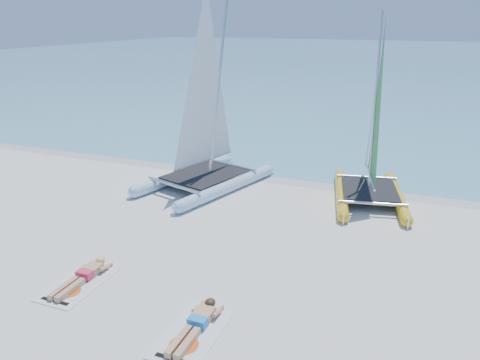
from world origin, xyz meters
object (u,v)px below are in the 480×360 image
at_px(towel_a, 79,284).
at_px(catamaran_yellow, 373,140).
at_px(catamaran_blue, 206,127).
at_px(towel_b, 192,334).
at_px(sunbather_b, 197,323).
at_px(sunbather_a, 84,275).

bearing_deg(towel_a, catamaran_yellow, 56.45).
relative_size(catamaran_blue, towel_a, 3.87).
distance_m(catamaran_blue, towel_b, 8.62).
xyz_separation_m(catamaran_blue, towel_b, (3.29, -7.67, -2.13)).
height_order(catamaran_yellow, sunbather_b, catamaran_yellow).
distance_m(towel_a, sunbather_b, 3.23).
bearing_deg(sunbather_b, towel_a, 171.83).
xyz_separation_m(catamaran_yellow, towel_b, (-2.19, -8.76, -1.91)).
bearing_deg(towel_a, towel_b, -11.52).
xyz_separation_m(towel_a, sunbather_b, (3.19, -0.46, 0.11)).
relative_size(catamaran_blue, sunbather_b, 4.15).
distance_m(catamaran_blue, sunbather_b, 8.42).
height_order(catamaran_blue, towel_b, catamaran_blue).
distance_m(catamaran_blue, sunbather_a, 7.12).
distance_m(towel_a, towel_b, 3.26).
distance_m(catamaran_yellow, sunbather_a, 9.74).
xyz_separation_m(catamaran_blue, towel_a, (0.09, -7.02, -2.13)).
bearing_deg(catamaran_yellow, towel_a, -135.04).
relative_size(catamaran_blue, sunbather_a, 4.15).
xyz_separation_m(catamaran_yellow, sunbather_a, (-5.38, -7.92, -1.80)).
distance_m(sunbather_a, towel_b, 3.30).
bearing_deg(sunbather_a, towel_a, -90.00).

